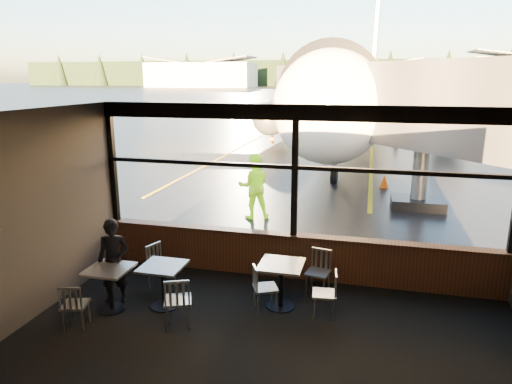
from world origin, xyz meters
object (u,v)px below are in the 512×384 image
at_px(airliner, 363,51).
at_px(cafe_table_mid, 164,286).
at_px(cafe_table_near, 281,286).
at_px(chair_near_w, 265,288).
at_px(chair_near_n, 318,273).
at_px(ground_crew, 254,186).
at_px(cafe_table_left, 111,289).
at_px(chair_mid_w, 162,267).
at_px(cone_nose, 384,181).
at_px(chair_mid_s, 178,301).
at_px(chair_left_s, 75,305).
at_px(chair_near_e, 324,294).
at_px(jet_bridge, 451,128).
at_px(cone_wing, 272,136).
at_px(passenger, 114,261).

height_order(airliner, cafe_table_mid, airliner).
height_order(cafe_table_near, chair_near_w, cafe_table_near).
distance_m(chair_near_n, ground_crew, 5.07).
relative_size(cafe_table_left, chair_mid_w, 0.89).
bearing_deg(cone_nose, cafe_table_near, -101.30).
bearing_deg(chair_near_n, chair_mid_s, 49.66).
bearing_deg(cone_nose, cafe_table_mid, -111.00).
bearing_deg(airliner, chair_left_s, -96.33).
height_order(chair_near_w, chair_mid_s, chair_mid_s).
bearing_deg(chair_near_w, chair_near_e, 65.88).
xyz_separation_m(chair_mid_s, chair_mid_w, (-0.85, 1.19, -0.01)).
relative_size(airliner, chair_left_s, 44.84).
relative_size(cafe_table_mid, ground_crew, 0.42).
height_order(jet_bridge, chair_mid_w, jet_bridge).
distance_m(jet_bridge, chair_near_w, 8.24).
height_order(chair_left_s, cone_nose, chair_left_s).
height_order(chair_near_n, chair_mid_s, chair_mid_s).
bearing_deg(cafe_table_near, jet_bridge, 62.12).
bearing_deg(chair_left_s, ground_crew, 63.33).
bearing_deg(cone_nose, airliner, 96.06).
xyz_separation_m(jet_bridge, chair_near_e, (-2.82, -6.94, -2.15)).
relative_size(ground_crew, cone_wing, 3.82).
bearing_deg(cone_nose, ground_crew, -128.11).
xyz_separation_m(cafe_table_near, chair_left_s, (-3.11, -1.48, -0.01)).
distance_m(cafe_table_left, chair_near_w, 2.70).
relative_size(jet_bridge, cone_wing, 23.82).
bearing_deg(ground_crew, cafe_table_left, 58.92).
xyz_separation_m(cafe_table_near, cone_wing, (-4.87, 21.85, -0.17)).
xyz_separation_m(cafe_table_left, cone_nose, (4.85, 10.75, -0.16)).
height_order(chair_mid_s, chair_left_s, chair_mid_s).
height_order(chair_near_e, cone_wing, chair_near_e).
xyz_separation_m(cafe_table_left, chair_near_e, (3.65, 0.68, 0.02)).
height_order(jet_bridge, chair_near_w, jet_bridge).
bearing_deg(chair_mid_w, passenger, -22.96).
distance_m(cafe_table_mid, chair_left_s, 1.47).
relative_size(chair_mid_s, cone_nose, 1.90).
bearing_deg(cafe_table_near, cafe_table_mid, -166.25).
height_order(chair_mid_s, passenger, passenger).
bearing_deg(passenger, cone_wing, 78.25).
height_order(cafe_table_near, cone_wing, cafe_table_near).
distance_m(chair_mid_s, cone_nose, 11.50).
bearing_deg(jet_bridge, chair_near_e, -112.12).
relative_size(chair_near_w, chair_mid_w, 0.93).
bearing_deg(airliner, chair_mid_s, -92.66).
bearing_deg(jet_bridge, chair_mid_s, -123.13).
height_order(jet_bridge, chair_left_s, jet_bridge).
bearing_deg(cone_wing, ground_crew, -79.63).
xyz_separation_m(jet_bridge, cafe_table_near, (-3.60, -6.80, -2.15)).
bearing_deg(chair_left_s, cafe_table_near, 10.07).
bearing_deg(chair_left_s, cone_wing, 78.86).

